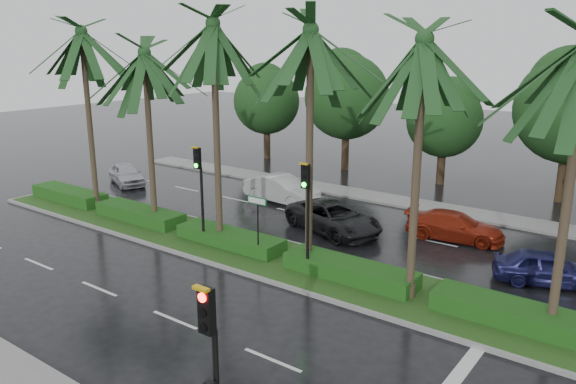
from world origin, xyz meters
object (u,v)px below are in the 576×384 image
Objects in this scene: signal_near at (213,379)px; car_silver at (126,174)px; street_sign at (257,212)px; car_darkgrey at (333,217)px; car_red at (455,226)px; car_blue at (547,268)px; signal_median_left at (200,181)px; car_white at (282,189)px.

car_silver is (-21.90, 15.00, -1.85)m from signal_near.
car_darkgrey is (0.50, 5.01, -1.41)m from street_sign.
signal_near is at bearing -138.66° from car_darkgrey.
car_blue is (4.50, -2.74, 0.01)m from car_red.
signal_median_left is at bearing -90.91° from car_silver.
car_white is 1.05× the size of car_red.
signal_median_left reaches higher than car_blue.
car_darkgrey is at bearing -113.42° from car_white.
signal_near is 17.41m from car_red.
car_white is (-4.50, 7.63, -1.37)m from street_sign.
signal_near reaches higher than car_silver.
street_sign is 0.57× the size of car_white.
signal_median_left reaches higher than car_red.
signal_median_left is at bearing -164.86° from car_white.
signal_near is 1.00× the size of signal_median_left.
street_sign is 0.60× the size of car_red.
signal_near reaches higher than car_red.
car_silver is (-11.90, 5.31, -2.34)m from signal_median_left.
car_silver is at bearing 107.30° from car_darkgrey.
car_silver is 15.40m from car_darkgrey.
signal_median_left is at bearing 90.45° from car_blue.
car_white is 1.21× the size of car_blue.
car_silver is 0.84× the size of car_white.
car_silver is at bearing 88.57° from car_red.
signal_median_left is 6.66m from car_darkgrey.
car_silver is 1.02× the size of car_blue.
street_sign is at bearing 94.99° from car_blue.
street_sign is 8.97m from car_white.
car_red is 5.27m from car_blue.
car_white is at bearing 123.30° from signal_near.
car_darkgrey is at bearing 113.60° from signal_near.
car_darkgrey is (5.00, -2.62, -0.04)m from car_white.
car_white reaches higher than car_blue.
street_sign reaches higher than car_white.
street_sign is (3.00, 0.18, -0.87)m from signal_median_left.
car_red is at bearing 38.76° from car_blue.
car_white is 0.89× the size of car_darkgrey.
car_red is (5.50, 7.37, -1.49)m from street_sign.
car_darkgrey is at bearing 84.30° from street_sign.
street_sign is 15.82m from car_silver.
car_white is at bearing 58.44° from car_blue.
car_blue is at bearing -129.09° from car_red.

